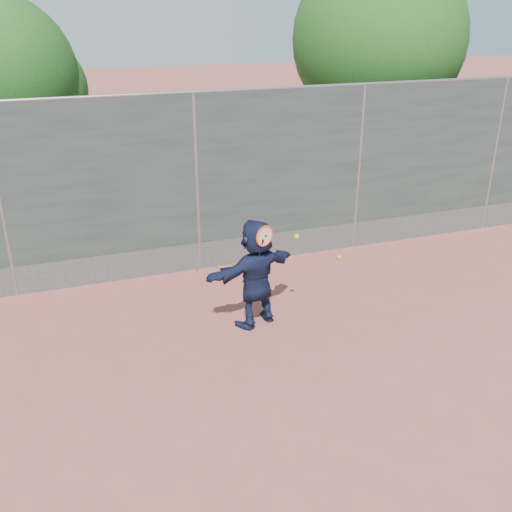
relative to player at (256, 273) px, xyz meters
name	(u,v)px	position (x,y,z in m)	size (l,w,h in m)	color
ground	(272,382)	(-0.30, -1.42, -0.79)	(80.00, 80.00, 0.00)	#9E4C42
player	(256,273)	(0.00, 0.00, 0.00)	(1.47, 0.47, 1.58)	#151C3A
ball_ground	(339,257)	(2.18, 1.63, -0.76)	(0.07, 0.07, 0.07)	#A8D52F
fence	(197,181)	(-0.30, 2.08, 0.79)	(20.00, 0.06, 3.03)	#38423D
swing_action	(268,237)	(0.09, -0.20, 0.60)	(0.62, 0.15, 0.51)	#E44115
tree_right	(384,44)	(4.38, 4.33, 2.70)	(3.78, 3.60, 5.39)	#382314
tree_left	(5,81)	(-3.15, 5.13, 2.15)	(3.15, 3.00, 4.53)	#382314
weed_clump	(218,262)	(0.00, 1.96, -0.66)	(0.68, 0.07, 0.30)	#387226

